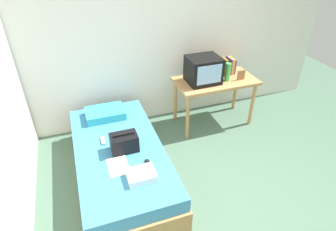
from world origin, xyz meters
The scene contains 14 objects.
ground_plane centered at (0.00, 0.00, 0.00)m, with size 8.00×8.00×0.00m, color #4C6B56.
wall_back centered at (0.00, 2.00, 1.30)m, with size 5.20×0.10×2.60m, color silver.
bed centered at (-0.96, 0.82, 0.22)m, with size 1.00×2.00×0.44m.
desk centered at (0.60, 1.50, 0.63)m, with size 1.16×0.60×0.72m.
tv centered at (0.39, 1.51, 0.90)m, with size 0.44×0.39×0.36m.
water_bottle centered at (0.74, 1.43, 0.85)m, with size 0.08×0.08×0.26m, color green.
book_row centered at (0.87, 1.63, 0.84)m, with size 0.17×0.17×0.24m.
picture_frame centered at (0.93, 1.39, 0.79)m, with size 0.11×0.02×0.14m, color olive.
pillow centered at (-1.00, 1.50, 0.49)m, with size 0.50×0.34×0.10m, color #33A8B7.
handbag centered at (-0.90, 0.75, 0.54)m, with size 0.30×0.20×0.23m.
magazine centered at (-1.03, 0.51, 0.44)m, with size 0.21×0.29×0.01m, color white.
remote_dark centered at (-0.72, 0.42, 0.45)m, with size 0.04×0.16×0.02m, color black.
remote_silver centered at (-1.11, 0.98, 0.45)m, with size 0.04×0.14×0.02m, color #B7B7BC.
folded_towel centered at (-0.84, 0.27, 0.48)m, with size 0.28×0.22×0.08m, color white.
Camera 1 is at (-1.26, -1.74, 2.53)m, focal length 30.46 mm.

